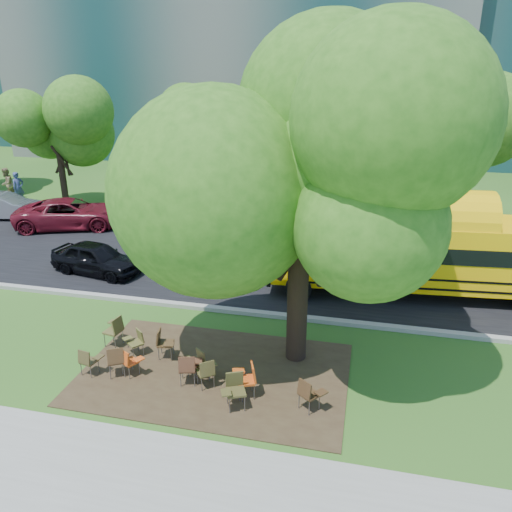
% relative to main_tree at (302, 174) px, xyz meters
% --- Properties ---
extents(ground, '(160.00, 160.00, 0.00)m').
position_rel_main_tree_xyz_m(ground, '(-2.99, -0.77, -5.19)').
color(ground, '#274F18').
rests_on(ground, ground).
extents(sidewalk, '(60.00, 4.00, 0.04)m').
position_rel_main_tree_xyz_m(sidewalk, '(-2.99, -5.77, -5.17)').
color(sidewalk, gray).
rests_on(sidewalk, ground).
extents(dirt_patch, '(7.00, 4.50, 0.03)m').
position_rel_main_tree_xyz_m(dirt_patch, '(-1.99, -1.27, -5.18)').
color(dirt_patch, '#382819').
rests_on(dirt_patch, ground).
extents(asphalt_road, '(80.00, 8.00, 0.04)m').
position_rel_main_tree_xyz_m(asphalt_road, '(-2.99, 6.23, -5.17)').
color(asphalt_road, black).
rests_on(asphalt_road, ground).
extents(kerb_near, '(80.00, 0.25, 0.14)m').
position_rel_main_tree_xyz_m(kerb_near, '(-2.99, 2.23, -5.12)').
color(kerb_near, gray).
rests_on(kerb_near, ground).
extents(kerb_far, '(80.00, 0.25, 0.14)m').
position_rel_main_tree_xyz_m(kerb_far, '(-2.99, 10.33, -5.12)').
color(kerb_far, gray).
rests_on(kerb_far, ground).
extents(building_main, '(38.00, 16.00, 22.00)m').
position_rel_main_tree_xyz_m(building_main, '(-10.99, 35.23, 5.81)').
color(building_main, slate).
rests_on(building_main, ground).
extents(bg_tree_0, '(5.20, 5.20, 7.18)m').
position_rel_main_tree_xyz_m(bg_tree_0, '(-14.99, 12.23, -0.62)').
color(bg_tree_0, black).
rests_on(bg_tree_0, ground).
extents(bg_tree_2, '(4.80, 4.80, 6.62)m').
position_rel_main_tree_xyz_m(bg_tree_2, '(-7.99, 15.23, -0.98)').
color(bg_tree_2, black).
rests_on(bg_tree_2, ground).
extents(bg_tree_3, '(5.60, 5.60, 7.84)m').
position_rel_main_tree_xyz_m(bg_tree_3, '(5.01, 13.23, -0.16)').
color(bg_tree_3, black).
rests_on(bg_tree_3, ground).
extents(main_tree, '(7.20, 7.20, 8.80)m').
position_rel_main_tree_xyz_m(main_tree, '(0.00, 0.00, 0.00)').
color(main_tree, black).
rests_on(main_tree, ground).
extents(school_bus, '(11.41, 3.45, 2.75)m').
position_rel_main_tree_xyz_m(school_bus, '(4.51, 5.22, -3.60)').
color(school_bus, '#FFBF08').
rests_on(school_bus, ground).
extents(chair_0, '(0.59, 0.47, 0.80)m').
position_rel_main_tree_xyz_m(chair_0, '(-5.16, -2.11, -4.70)').
color(chair_0, '#483C1F').
rests_on(chair_0, ground).
extents(chair_1, '(0.67, 0.53, 0.80)m').
position_rel_main_tree_xyz_m(chair_1, '(-4.11, -1.89, -4.70)').
color(chair_1, '#DA5017').
rests_on(chair_1, ground).
extents(chair_2, '(0.61, 0.74, 0.91)m').
position_rel_main_tree_xyz_m(chair_2, '(-4.41, -1.96, -4.63)').
color(chair_2, '#4B321B').
rests_on(chair_2, ground).
extents(chair_3, '(0.67, 0.53, 0.78)m').
position_rel_main_tree_xyz_m(chair_3, '(-2.38, -1.51, -4.71)').
color(chair_3, brown).
rests_on(chair_3, ground).
extents(chair_4, '(0.61, 0.64, 0.89)m').
position_rel_main_tree_xyz_m(chair_4, '(-2.46, -1.89, -4.64)').
color(chair_4, '#502D1C').
rests_on(chair_4, ground).
extents(chair_5, '(0.62, 0.72, 0.91)m').
position_rel_main_tree_xyz_m(chair_5, '(-1.09, -2.51, -4.63)').
color(chair_5, '#494320').
rests_on(chair_5, ground).
extents(chair_6, '(0.71, 0.63, 0.92)m').
position_rel_main_tree_xyz_m(chair_6, '(-0.89, -2.00, -4.63)').
color(chair_6, '#C54C15').
rests_on(chair_6, ground).
extents(chair_7, '(0.74, 0.59, 0.87)m').
position_rel_main_tree_xyz_m(chair_7, '(0.65, -2.26, -4.66)').
color(chair_7, '#432C18').
rests_on(chair_7, ground).
extents(chair_8, '(0.56, 0.69, 0.95)m').
position_rel_main_tree_xyz_m(chair_8, '(-5.20, -0.57, -4.61)').
color(chair_8, brown).
rests_on(chair_8, ground).
extents(chair_9, '(0.67, 0.53, 0.78)m').
position_rel_main_tree_xyz_m(chair_9, '(-4.39, -0.89, -4.71)').
color(chair_9, brown).
rests_on(chair_9, ground).
extents(chair_10, '(0.62, 0.60, 0.89)m').
position_rel_main_tree_xyz_m(chair_10, '(-3.58, -0.88, -4.64)').
color(chair_10, '#473219').
rests_on(chair_10, ground).
extents(chair_11, '(0.56, 0.70, 0.83)m').
position_rel_main_tree_xyz_m(chair_11, '(-1.97, -1.91, -4.68)').
color(chair_11, '#4C4521').
rests_on(chair_11, ground).
extents(black_car, '(3.89, 2.12, 1.26)m').
position_rel_main_tree_xyz_m(black_car, '(-8.55, 4.29, -4.57)').
color(black_car, black).
rests_on(black_car, ground).
extents(bg_car_silver, '(4.32, 2.13, 1.36)m').
position_rel_main_tree_xyz_m(bg_car_silver, '(-17.26, 10.03, -4.51)').
color(bg_car_silver, gray).
rests_on(bg_car_silver, ground).
extents(bg_car_red, '(5.81, 4.09, 1.47)m').
position_rel_main_tree_xyz_m(bg_car_red, '(-12.87, 9.38, -4.46)').
color(bg_car_red, '#5C0F1B').
rests_on(bg_car_red, ground).
extents(pedestrian_a, '(0.67, 0.80, 1.88)m').
position_rel_main_tree_xyz_m(pedestrian_a, '(-18.53, 12.96, -4.25)').
color(pedestrian_a, navy).
rests_on(pedestrian_a, ground).
extents(pedestrian_b, '(0.92, 1.08, 1.95)m').
position_rel_main_tree_xyz_m(pedestrian_b, '(-19.81, 13.59, -4.22)').
color(pedestrian_b, '#877151').
rests_on(pedestrian_b, ground).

